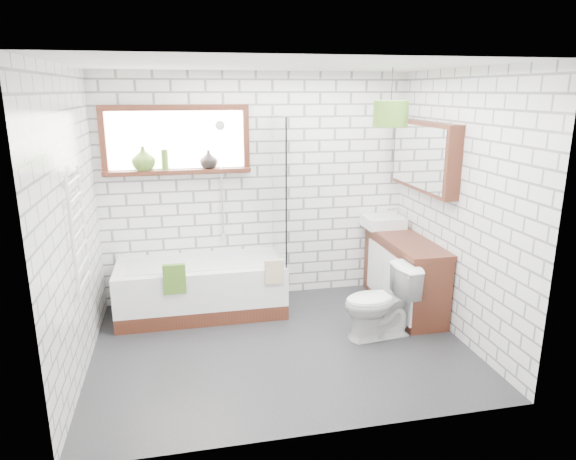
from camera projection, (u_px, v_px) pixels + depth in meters
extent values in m
cube|color=#242428|center=(281.00, 346.00, 4.78)|extent=(3.40, 2.60, 0.01)
cube|color=white|center=(280.00, 64.00, 4.12)|extent=(3.40, 2.60, 0.01)
cube|color=white|center=(258.00, 188.00, 5.68)|extent=(3.40, 0.01, 2.50)
cube|color=white|center=(321.00, 264.00, 3.22)|extent=(3.40, 0.01, 2.50)
cube|color=white|center=(72.00, 226.00, 4.11)|extent=(0.01, 2.60, 2.50)
cube|color=white|center=(459.00, 207.00, 4.80)|extent=(0.01, 2.60, 2.50)
cube|color=#3D1A10|center=(176.00, 140.00, 5.33)|extent=(1.52, 0.16, 0.68)
cube|color=white|center=(79.00, 232.00, 4.13)|extent=(0.06, 0.52, 1.00)
cube|color=#3D1A10|center=(424.00, 156.00, 5.24)|extent=(0.16, 1.20, 0.70)
cylinder|color=silver|center=(221.00, 182.00, 5.53)|extent=(0.02, 0.02, 1.30)
cube|color=white|center=(201.00, 288.00, 5.44)|extent=(1.73, 0.76, 0.56)
cube|color=white|center=(279.00, 189.00, 5.34)|extent=(0.02, 0.72, 1.50)
cube|color=#456E21|center=(175.00, 279.00, 4.96)|extent=(0.22, 0.06, 0.30)
cube|color=tan|center=(274.00, 272.00, 5.15)|extent=(0.19, 0.05, 0.25)
cube|color=#3D1A10|center=(404.00, 273.00, 5.55)|extent=(0.44, 1.37, 0.78)
cube|color=white|center=(383.00, 222.00, 5.88)|extent=(0.44, 0.38, 0.13)
cylinder|color=silver|center=(396.00, 215.00, 5.90)|extent=(0.03, 0.03, 0.16)
imported|color=white|center=(380.00, 302.00, 4.88)|extent=(0.47, 0.74, 0.71)
imported|color=#4B7323|center=(144.00, 160.00, 5.28)|extent=(0.24, 0.24, 0.25)
imported|color=black|center=(209.00, 161.00, 5.42)|extent=(0.21, 0.21, 0.19)
cylinder|color=#4B7323|center=(165.00, 162.00, 5.33)|extent=(0.08, 0.08, 0.21)
cylinder|color=#456E21|center=(391.00, 114.00, 4.61)|extent=(0.31, 0.31, 0.23)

